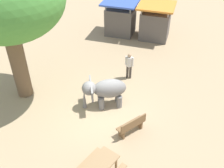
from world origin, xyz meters
TOP-DOWN VIEW (x-y plane):
  - ground_plane at (0.00, 0.00)m, footprint 60.00×60.00m
  - elephant at (-0.01, 0.50)m, footprint 2.18×1.82m
  - person_handler at (0.53, 3.23)m, footprint 0.51×0.32m
  - wooden_bench at (1.72, -0.96)m, footprint 1.15×1.36m
  - picnic_table_near at (1.10, -3.52)m, footprint 1.90×1.91m
  - market_stall_blue at (-1.55, 8.84)m, footprint 2.50×2.50m
  - market_stall_orange at (1.05, 8.84)m, footprint 2.50×2.50m
  - feed_bucket at (-1.21, 1.42)m, footprint 0.36×0.36m

SIDE VIEW (x-z plane):
  - ground_plane at x=0.00m, z-range 0.00..0.00m
  - feed_bucket at x=-1.21m, z-range 0.00..0.32m
  - wooden_bench at x=1.72m, z-range 0.03..0.91m
  - picnic_table_near at x=1.10m, z-range 0.20..0.98m
  - person_handler at x=0.53m, z-range 0.14..1.76m
  - elephant at x=-0.01m, z-range 0.21..1.76m
  - market_stall_blue at x=-1.55m, z-range -0.12..2.40m
  - market_stall_orange at x=1.05m, z-range -0.12..2.40m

